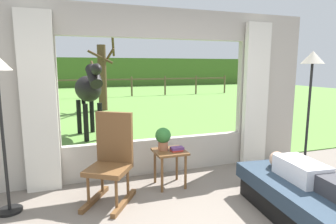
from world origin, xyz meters
name	(u,v)px	position (x,y,z in m)	size (l,w,h in m)	color
back_wall_with_window	(158,95)	(0.00, 2.26, 1.25)	(5.20, 0.12, 2.55)	#ADA599
curtain_panel_left	(39,104)	(-1.69, 2.12, 1.20)	(0.44, 0.10, 2.40)	silver
curtain_panel_right	(256,95)	(1.69, 2.12, 1.20)	(0.44, 0.10, 2.40)	silver
outdoor_pasture_lawn	(97,99)	(0.00, 13.16, 0.01)	(36.00, 21.68, 0.02)	#568438
distant_hill_ridge	(86,72)	(0.00, 23.00, 1.20)	(36.00, 2.00, 2.40)	#436527
recliner_sofa	(309,202)	(1.13, 0.31, 0.22)	(1.06, 1.78, 0.42)	black
reclining_person	(315,177)	(1.13, 0.26, 0.52)	(0.40, 1.44, 0.22)	silver
rocking_chair	(111,159)	(-0.85, 1.52, 0.55)	(0.75, 0.82, 1.12)	brown
side_table	(170,157)	(-0.01, 1.68, 0.43)	(0.44, 0.44, 0.52)	brown
potted_plant	(163,137)	(-0.09, 1.74, 0.70)	(0.22, 0.22, 0.32)	#9E6042
book_stack	(177,149)	(0.07, 1.63, 0.55)	(0.18, 0.12, 0.06)	#B22D28
floor_lamp_right	(311,77)	(2.00, 1.27, 1.54)	(0.32, 0.32, 1.90)	black
horse	(89,90)	(-0.89, 4.88, 1.16)	(0.73, 1.82, 1.73)	black
pasture_tree	(103,75)	(-0.12, 9.10, 1.35)	(1.10, 1.08, 2.99)	#4C3823
pasture_fence_line	(95,84)	(0.00, 13.93, 0.74)	(16.10, 0.10, 1.10)	brown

